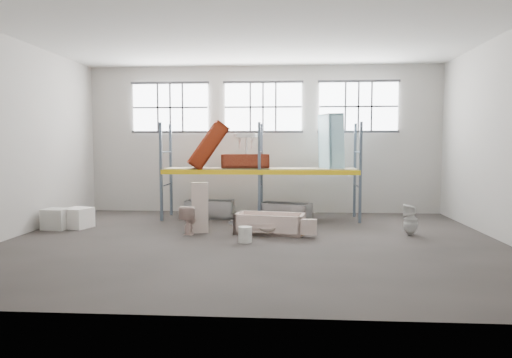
# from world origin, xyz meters

# --- Properties ---
(floor) EXTENTS (12.00, 10.00, 0.10)m
(floor) POSITION_xyz_m (0.00, 0.00, -0.05)
(floor) COLOR #453E3B
(floor) RESTS_ON ground
(ceiling) EXTENTS (12.00, 10.00, 0.10)m
(ceiling) POSITION_xyz_m (0.00, 0.00, 5.05)
(ceiling) COLOR silver
(ceiling) RESTS_ON ground
(wall_back) EXTENTS (12.00, 0.10, 5.00)m
(wall_back) POSITION_xyz_m (0.00, 5.05, 2.50)
(wall_back) COLOR #B7B2AA
(wall_back) RESTS_ON ground
(wall_front) EXTENTS (12.00, 0.10, 5.00)m
(wall_front) POSITION_xyz_m (0.00, -5.05, 2.50)
(wall_front) COLOR #B1ACA4
(wall_front) RESTS_ON ground
(wall_left) EXTENTS (0.10, 10.00, 5.00)m
(wall_left) POSITION_xyz_m (-6.05, 0.00, 2.50)
(wall_left) COLOR #9F9B94
(wall_left) RESTS_ON ground
(window_left) EXTENTS (2.60, 0.04, 1.60)m
(window_left) POSITION_xyz_m (-3.20, 4.94, 3.60)
(window_left) COLOR white
(window_left) RESTS_ON wall_back
(window_mid) EXTENTS (2.60, 0.04, 1.60)m
(window_mid) POSITION_xyz_m (0.00, 4.94, 3.60)
(window_mid) COLOR white
(window_mid) RESTS_ON wall_back
(window_right) EXTENTS (2.60, 0.04, 1.60)m
(window_right) POSITION_xyz_m (3.20, 4.94, 3.60)
(window_right) COLOR white
(window_right) RESTS_ON wall_back
(rack_upright_la) EXTENTS (0.08, 0.08, 3.00)m
(rack_upright_la) POSITION_xyz_m (-3.00, 2.90, 1.50)
(rack_upright_la) COLOR slate
(rack_upright_la) RESTS_ON floor
(rack_upright_lb) EXTENTS (0.08, 0.08, 3.00)m
(rack_upright_lb) POSITION_xyz_m (-3.00, 4.10, 1.50)
(rack_upright_lb) COLOR slate
(rack_upright_lb) RESTS_ON floor
(rack_upright_ma) EXTENTS (0.08, 0.08, 3.00)m
(rack_upright_ma) POSITION_xyz_m (0.00, 2.90, 1.50)
(rack_upright_ma) COLOR slate
(rack_upright_ma) RESTS_ON floor
(rack_upright_mb) EXTENTS (0.08, 0.08, 3.00)m
(rack_upright_mb) POSITION_xyz_m (0.00, 4.10, 1.50)
(rack_upright_mb) COLOR slate
(rack_upright_mb) RESTS_ON floor
(rack_upright_ra) EXTENTS (0.08, 0.08, 3.00)m
(rack_upright_ra) POSITION_xyz_m (3.00, 2.90, 1.50)
(rack_upright_ra) COLOR slate
(rack_upright_ra) RESTS_ON floor
(rack_upright_rb) EXTENTS (0.08, 0.08, 3.00)m
(rack_upright_rb) POSITION_xyz_m (3.00, 4.10, 1.50)
(rack_upright_rb) COLOR slate
(rack_upright_rb) RESTS_ON floor
(rack_beam_front) EXTENTS (6.00, 0.10, 0.14)m
(rack_beam_front) POSITION_xyz_m (0.00, 2.90, 1.50)
(rack_beam_front) COLOR yellow
(rack_beam_front) RESTS_ON floor
(rack_beam_back) EXTENTS (6.00, 0.10, 0.14)m
(rack_beam_back) POSITION_xyz_m (0.00, 4.10, 1.50)
(rack_beam_back) COLOR yellow
(rack_beam_back) RESTS_ON floor
(shelf_deck) EXTENTS (5.90, 1.10, 0.03)m
(shelf_deck) POSITION_xyz_m (0.00, 3.50, 1.58)
(shelf_deck) COLOR gray
(shelf_deck) RESTS_ON floor
(wet_patch) EXTENTS (1.80, 1.80, 0.00)m
(wet_patch) POSITION_xyz_m (0.00, 2.70, 0.00)
(wet_patch) COLOR black
(wet_patch) RESTS_ON floor
(bathtub_beige) EXTENTS (1.90, 1.13, 0.52)m
(bathtub_beige) POSITION_xyz_m (0.40, 1.06, 0.26)
(bathtub_beige) COLOR beige
(bathtub_beige) RESTS_ON floor
(cistern_spare) EXTENTS (0.41, 0.20, 0.38)m
(cistern_spare) POSITION_xyz_m (1.39, 0.53, 0.28)
(cistern_spare) COLOR beige
(cistern_spare) RESTS_ON bathtub_beige
(sink_in_tub) EXTENTS (0.58, 0.58, 0.15)m
(sink_in_tub) POSITION_xyz_m (0.35, 0.64, 0.16)
(sink_in_tub) COLOR beige
(sink_in_tub) RESTS_ON bathtub_beige
(toilet_beige) EXTENTS (0.46, 0.75, 0.75)m
(toilet_beige) POSITION_xyz_m (-1.70, 0.92, 0.37)
(toilet_beige) COLOR beige
(toilet_beige) RESTS_ON floor
(cistern_tall) EXTENTS (0.48, 0.36, 1.34)m
(cistern_tall) POSITION_xyz_m (-1.46, 1.07, 0.67)
(cistern_tall) COLOR beige
(cistern_tall) RESTS_ON floor
(toilet_white) EXTENTS (0.45, 0.44, 0.80)m
(toilet_white) POSITION_xyz_m (4.03, 1.10, 0.40)
(toilet_white) COLOR white
(toilet_white) RESTS_ON floor
(steel_tub_left) EXTENTS (1.54, 0.74, 0.56)m
(steel_tub_left) POSITION_xyz_m (-1.62, 3.58, 0.28)
(steel_tub_left) COLOR #9CA1A4
(steel_tub_left) RESTS_ON floor
(steel_tub_right) EXTENTS (1.67, 1.19, 0.56)m
(steel_tub_right) POSITION_xyz_m (0.78, 3.06, 0.28)
(steel_tub_right) COLOR #A6A9AE
(steel_tub_right) RESTS_ON floor
(rust_tub_flat) EXTENTS (1.50, 0.74, 0.41)m
(rust_tub_flat) POSITION_xyz_m (-0.45, 3.43, 1.82)
(rust_tub_flat) COLOR brown
(rust_tub_flat) RESTS_ON shelf_deck
(rust_tub_tilted) EXTENTS (1.43, 1.06, 1.56)m
(rust_tub_tilted) POSITION_xyz_m (-1.62, 3.30, 2.29)
(rust_tub_tilted) COLOR maroon
(rust_tub_tilted) RESTS_ON shelf_deck
(sink_on_shelf) EXTENTS (0.78, 0.65, 0.62)m
(sink_on_shelf) POSITION_xyz_m (-0.42, 3.16, 2.09)
(sink_on_shelf) COLOR white
(sink_on_shelf) RESTS_ON rust_tub_flat
(blue_tub_upright) EXTENTS (0.80, 0.96, 1.77)m
(blue_tub_upright) POSITION_xyz_m (2.19, 3.59, 2.40)
(blue_tub_upright) COLOR #A5E1F4
(blue_tub_upright) RESTS_ON shelf_deck
(bucket) EXTENTS (0.40, 0.40, 0.38)m
(bucket) POSITION_xyz_m (-0.15, -0.12, 0.19)
(bucket) COLOR silver
(bucket) RESTS_ON floor
(carton_near) EXTENTS (0.72, 0.64, 0.57)m
(carton_near) POSITION_xyz_m (-5.51, 1.29, 0.28)
(carton_near) COLOR beige
(carton_near) RESTS_ON floor
(carton_far) EXTENTS (0.83, 0.83, 0.56)m
(carton_far) POSITION_xyz_m (-5.02, 1.52, 0.28)
(carton_far) COLOR white
(carton_far) RESTS_ON floor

